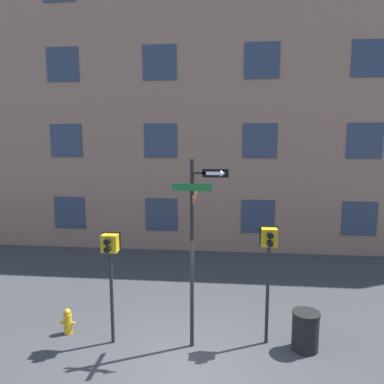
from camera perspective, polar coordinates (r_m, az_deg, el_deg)
The scene contains 7 objects.
ground_plane at distance 8.57m, azimuth -0.82°, elevation -25.31°, with size 60.00×60.00×0.00m, color #38383A.
building_facade at distance 15.56m, azimuth 2.79°, elevation 13.48°, with size 24.00×0.64×12.28m.
street_sign_pole at distance 8.28m, azimuth 0.43°, elevation -7.14°, with size 1.21×0.95×4.29m.
pedestrian_signal_left at distance 8.76m, azimuth -12.34°, elevation -9.59°, with size 0.41×0.40×2.62m.
pedestrian_signal_right at distance 8.69m, azimuth 11.62°, elevation -8.94°, with size 0.41×0.40×2.76m.
fire_hydrant at distance 10.10m, azimuth -18.40°, elevation -18.22°, with size 0.36×0.20×0.63m.
trash_bin at distance 9.30m, azimuth 16.90°, elevation -19.58°, with size 0.63×0.63×0.89m.
Camera 1 is at (0.83, -7.08, 4.76)m, focal length 35.00 mm.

